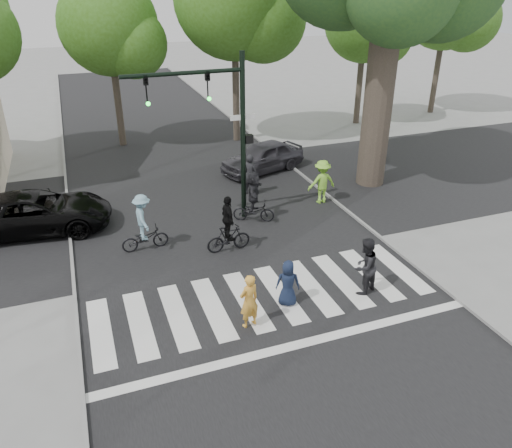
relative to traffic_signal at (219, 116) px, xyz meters
The scene contains 21 objects.
ground 7.33m from the traffic_signal, 93.27° to the right, with size 120.00×120.00×0.00m, color gray.
road_stem 4.09m from the traffic_signal, 106.46° to the right, with size 10.00×70.00×0.01m, color black.
road_cross 4.31m from the traffic_signal, 101.11° to the left, with size 70.00×10.00×0.01m, color black.
curb_left 6.74m from the traffic_signal, 167.50° to the right, with size 0.10×70.00×0.10m, color gray.
curb_right 6.19m from the traffic_signal, 14.31° to the right, with size 0.10×70.00×0.10m, color gray.
crosswalk 6.78m from the traffic_signal, 93.66° to the right, with size 10.00×3.85×0.01m.
traffic_signal is the anchor object (origin of this frame).
bg_tree_2 10.80m from the traffic_signal, 101.45° to the left, with size 5.04×4.80×8.40m.
bg_tree_3 10.35m from the traffic_signal, 66.46° to the left, with size 6.30×6.00×10.20m.
bg_tree_4 15.58m from the traffic_signal, 39.88° to the left, with size 4.83×4.60×8.15m.
bg_tree_5 20.91m from the traffic_signal, 30.36° to the left, with size 5.67×5.40×9.30m.
pedestrian_woman 7.09m from the traffic_signal, 100.65° to the right, with size 0.56×0.37×1.54m, color gold.
pedestrian_child 6.56m from the traffic_signal, 88.58° to the right, with size 0.66×0.43×1.36m, color #151F37.
pedestrian_adult 7.09m from the traffic_signal, 67.87° to the right, with size 0.84×0.65×1.72m, color black.
cyclist_left 4.49m from the traffic_signal, 157.75° to the right, with size 1.57×1.03×1.96m.
cyclist_mid 3.88m from the traffic_signal, 101.85° to the right, with size 1.50×0.91×1.94m.
cyclist_right 3.25m from the traffic_signal, 25.31° to the right, with size 1.60×1.48×1.93m.
car_suv 7.31m from the traffic_signal, 167.33° to the left, with size 2.37×5.14×1.43m, color black.
car_grey 6.24m from the traffic_signal, 52.86° to the left, with size 1.63×4.05×1.38m, color #38373D.
bystander_hivis 5.14m from the traffic_signal, ahead, with size 1.14×0.66×1.77m, color #87D139.
bystander_dark 4.02m from the traffic_signal, 47.31° to the left, with size 0.63×0.41×1.73m, color black.
Camera 1 is at (-4.29, -9.92, 8.25)m, focal length 35.00 mm.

